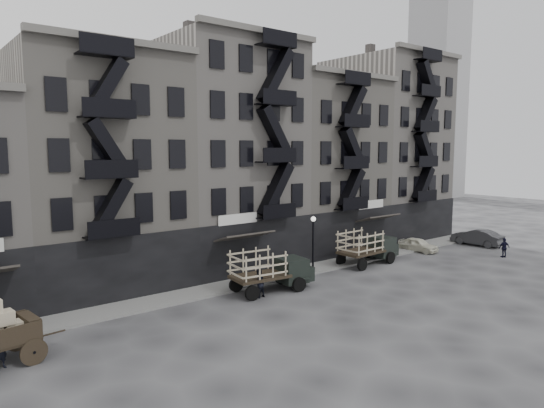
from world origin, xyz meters
TOP-DOWN VIEW (x-y plane):
  - ground at (0.00, 0.00)m, footprint 140.00×140.00m
  - sidewalk at (0.00, 3.75)m, footprint 55.00×2.50m
  - building_midwest at (-10.00, 9.83)m, footprint 10.00×11.35m
  - building_center at (-0.00, 9.82)m, footprint 10.00×11.35m
  - building_mideast at (10.00, 9.83)m, footprint 10.00×11.35m
  - building_east at (20.00, 9.82)m, footprint 10.00×11.35m
  - lamp_post at (3.00, 2.60)m, footprint 0.36×0.36m
  - distant_tower at (60.00, 30.00)m, footprint 8.00×8.00m
  - stake_truck_west at (-1.98, 1.28)m, footprint 5.71×2.79m
  - stake_truck_east at (8.61, 2.24)m, footprint 5.65×2.48m
  - car_east at (15.82, 2.60)m, footprint 1.69×3.67m
  - car_far at (22.55, 0.79)m, footprint 1.88×4.74m
  - pedestrian_west at (-17.60, -0.37)m, footprint 0.71×0.63m
  - pedestrian_mid at (-3.35, 0.73)m, footprint 0.93×0.76m
  - policeman at (19.47, -3.32)m, footprint 1.05×0.79m

SIDE VIEW (x-z plane):
  - ground at x=0.00m, z-range 0.00..0.00m
  - sidewalk at x=0.00m, z-range 0.00..0.15m
  - car_east at x=15.82m, z-range 0.00..1.22m
  - car_far at x=22.55m, z-range 0.00..1.53m
  - pedestrian_west at x=-17.60m, z-range 0.00..1.62m
  - policeman at x=19.47m, z-range 0.00..1.66m
  - pedestrian_mid at x=-3.35m, z-range 0.00..1.78m
  - stake_truck_west at x=-1.98m, z-range 0.20..2.97m
  - stake_truck_east at x=8.61m, z-range 0.20..3.00m
  - lamp_post at x=3.00m, z-range 0.64..4.92m
  - building_midwest at x=-10.00m, z-range -0.60..15.60m
  - building_mideast at x=10.00m, z-range -0.60..15.60m
  - building_center at x=0.00m, z-range -0.60..17.60m
  - building_east at x=20.00m, z-range -0.60..18.60m
  - distant_tower at x=60.00m, z-range 0.76..66.76m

